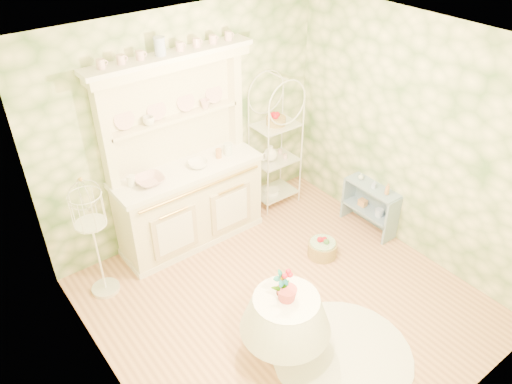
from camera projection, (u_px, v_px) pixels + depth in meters
floor at (285, 303)px, 5.29m from camera, size 3.60×3.60×0.00m
ceiling at (296, 52)px, 3.77m from camera, size 3.60×3.60×0.00m
wall_left at (102, 284)px, 3.62m from camera, size 3.60×3.60×0.00m
wall_right at (415, 141)px, 5.44m from camera, size 3.60×3.60×0.00m
wall_back at (187, 127)px, 5.71m from camera, size 3.60×3.60×0.00m
wall_front at (464, 319)px, 3.35m from camera, size 3.60×3.60×0.00m
kitchen_dresser at (186, 158)px, 5.54m from camera, size 1.87×0.61×2.29m
bakers_rack at (275, 146)px, 6.37m from camera, size 0.54×0.39×1.72m
side_shelf at (370, 208)px, 6.21m from camera, size 0.33×0.69×0.57m
round_table at (285, 327)px, 4.57m from camera, size 0.75×0.75×0.70m
birdcage_stand at (94, 238)px, 5.04m from camera, size 0.36×0.36×1.46m
floor_basket at (322, 248)px, 5.86m from camera, size 0.42×0.42×0.22m
lace_rug at (342, 354)px, 4.74m from camera, size 1.61×1.61×0.01m
bowl_floral at (150, 183)px, 5.35m from camera, size 0.32×0.32×0.08m
bowl_white at (198, 166)px, 5.64m from camera, size 0.26×0.26×0.07m
cup_left at (149, 122)px, 5.23m from camera, size 0.13×0.13×0.10m
cup_right at (205, 106)px, 5.58m from camera, size 0.14×0.14×0.10m
potted_geranium at (281, 288)px, 4.29m from camera, size 0.17×0.12×0.31m
bottle_amber at (387, 189)px, 5.85m from camera, size 0.07×0.07×0.15m
bottle_blue at (374, 185)px, 5.98m from camera, size 0.06×0.06×0.11m
bottle_glass at (361, 177)px, 6.14m from camera, size 0.08×0.08×0.09m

